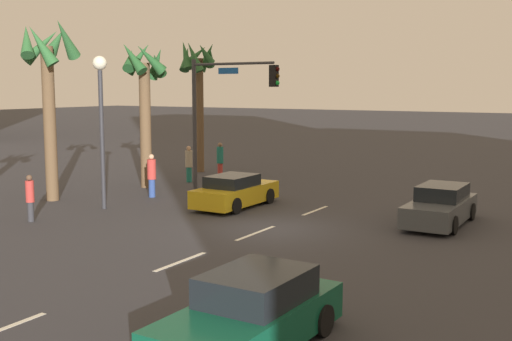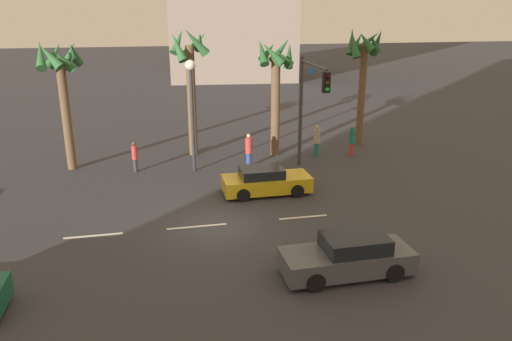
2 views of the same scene
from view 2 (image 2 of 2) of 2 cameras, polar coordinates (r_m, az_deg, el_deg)
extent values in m
plane|color=#333338|center=(20.90, -4.42, -6.29)|extent=(220.00, 220.00, 0.00)
cube|color=silver|center=(20.91, -18.33, -7.19)|extent=(2.29, 0.14, 0.01)
cube|color=silver|center=(20.81, -6.88, -6.47)|extent=(2.49, 0.14, 0.01)
cube|color=silver|center=(21.65, 5.48, -5.40)|extent=(2.17, 0.14, 0.01)
cube|color=gold|center=(24.12, 1.23, -1.49)|extent=(4.29, 1.77, 0.72)
cube|color=black|center=(23.88, 0.64, -0.20)|extent=(2.06, 1.55, 0.46)
cylinder|color=black|center=(25.27, 3.71, -1.09)|extent=(0.64, 0.22, 0.64)
cylinder|color=black|center=(23.79, 4.80, -2.36)|extent=(0.64, 0.22, 0.64)
cylinder|color=black|center=(24.69, -2.22, -1.53)|extent=(0.64, 0.22, 0.64)
cylinder|color=black|center=(23.17, -1.49, -2.87)|extent=(0.64, 0.22, 0.64)
cube|color=#474C51|center=(17.24, 10.44, -10.19)|extent=(4.48, 1.74, 0.73)
cube|color=black|center=(17.06, 11.40, -8.22)|extent=(2.16, 1.51, 0.52)
cylinder|color=black|center=(16.24, 6.91, -12.74)|extent=(0.64, 0.23, 0.64)
cylinder|color=black|center=(17.55, 5.15, -10.17)|extent=(0.64, 0.23, 0.64)
cylinder|color=black|center=(17.28, 15.76, -11.32)|extent=(0.64, 0.23, 0.64)
cylinder|color=black|center=(18.52, 13.43, -9.04)|extent=(0.64, 0.23, 0.64)
cylinder|color=#38383D|center=(28.16, 5.18, 6.76)|extent=(0.20, 0.20, 6.22)
cylinder|color=#38383D|center=(25.60, 6.66, 12.06)|extent=(0.32, 4.48, 0.12)
cube|color=black|center=(23.54, 8.14, 10.07)|extent=(0.33, 0.33, 0.95)
sphere|color=#360503|center=(23.33, 8.31, 10.72)|extent=(0.20, 0.20, 0.20)
sphere|color=#392605|center=(23.37, 8.28, 9.99)|extent=(0.20, 0.20, 0.20)
sphere|color=green|center=(23.42, 8.25, 9.27)|extent=(0.20, 0.20, 0.20)
cube|color=#1959B2|center=(25.85, 6.50, 11.41)|extent=(0.09, 1.10, 0.28)
cylinder|color=#2D2D33|center=(27.17, -7.36, 5.57)|extent=(0.18, 0.18, 5.57)
sphere|color=#F2EACC|center=(26.68, -7.63, 12.02)|extent=(0.56, 0.56, 0.56)
cylinder|color=#BF3833|center=(30.99, 11.00, 2.41)|extent=(0.38, 0.38, 0.81)
cylinder|color=#1E7266|center=(30.78, 11.10, 3.92)|extent=(0.51, 0.51, 0.88)
sphere|color=#8C664C|center=(30.65, 11.16, 4.93)|extent=(0.24, 0.24, 0.24)
cylinder|color=#2D478C|center=(28.32, -0.85, 1.26)|extent=(0.41, 0.41, 0.81)
cylinder|color=#BF3833|center=(28.08, -0.85, 2.92)|extent=(0.55, 0.55, 0.89)
sphere|color=tan|center=(27.94, -0.86, 4.04)|extent=(0.24, 0.24, 0.24)
cylinder|color=#333338|center=(28.21, -13.80, 0.57)|extent=(0.32, 0.32, 0.73)
cylinder|color=#BF3833|center=(28.00, -13.91, 2.05)|extent=(0.43, 0.43, 0.79)
sphere|color=brown|center=(27.87, -13.99, 3.04)|extent=(0.21, 0.21, 0.21)
cylinder|color=#1E7266|center=(30.73, 7.01, 2.46)|extent=(0.31, 0.31, 0.79)
cylinder|color=#B2A58C|center=(30.52, 7.07, 3.95)|extent=(0.42, 0.42, 0.86)
sphere|color=tan|center=(30.39, 7.11, 4.95)|extent=(0.23, 0.23, 0.23)
cylinder|color=brown|center=(29.23, -21.15, 5.99)|extent=(0.50, 0.50, 6.17)
cone|color=#2D6633|center=(28.59, -20.32, 12.58)|extent=(0.72, 1.62, 1.48)
cone|color=#2D6633|center=(29.42, -20.84, 12.37)|extent=(1.42, 1.16, 1.68)
cone|color=#2D6633|center=(29.49, -22.37, 12.25)|extent=(1.36, 1.09, 1.55)
cone|color=#2D6633|center=(28.82, -23.71, 12.17)|extent=(0.79, 1.71, 1.68)
cone|color=#2D6633|center=(28.16, -22.77, 12.12)|extent=(1.57, 1.13, 1.50)
cone|color=#2D6633|center=(28.21, -21.36, 11.77)|extent=(1.39, 1.12, 1.32)
cylinder|color=brown|center=(30.13, 2.26, 7.42)|extent=(0.54, 0.54, 6.06)
cone|color=#235628|center=(29.80, 3.86, 13.14)|extent=(0.75, 1.27, 1.64)
cone|color=#235628|center=(30.53, 2.84, 13.77)|extent=(1.58, 1.27, 1.73)
cone|color=#235628|center=(30.18, 1.40, 13.58)|extent=(1.46, 1.18, 1.32)
cone|color=#235628|center=(29.45, 0.72, 13.57)|extent=(0.65, 1.55, 1.67)
cone|color=#235628|center=(28.91, 1.92, 13.38)|extent=(1.65, 1.25, 1.54)
cone|color=#235628|center=(29.17, 3.12, 12.93)|extent=(1.51, 1.02, 1.31)
cylinder|color=brown|center=(30.32, -7.47, 7.89)|extent=(0.53, 0.53, 6.63)
cone|color=#2D6633|center=(29.99, -6.57, 14.64)|extent=(0.62, 1.23, 1.28)
cone|color=#2D6633|center=(30.78, -7.02, 14.39)|extent=(1.80, 1.32, 1.71)
cone|color=#2D6633|center=(30.34, -9.02, 14.56)|extent=(1.29, 1.42, 1.60)
cone|color=#2D6633|center=(29.35, -9.07, 13.96)|extent=(1.26, 1.45, 1.80)
cone|color=#2D6633|center=(29.03, -7.05, 14.65)|extent=(1.76, 1.02, 1.77)
cylinder|color=brown|center=(33.17, 12.13, 8.44)|extent=(0.46, 0.46, 6.54)
cone|color=#2D6633|center=(33.22, 13.87, 14.21)|extent=(0.66, 1.36, 1.78)
cone|color=#2D6633|center=(33.58, 12.91, 14.40)|extent=(1.58, 1.44, 1.50)
cone|color=#2D6633|center=(33.36, 11.57, 14.17)|extent=(1.39, 0.96, 1.60)
cone|color=#2D6633|center=(32.84, 11.02, 14.47)|extent=(1.04, 1.31, 1.77)
cone|color=#2D6633|center=(32.23, 11.31, 14.17)|extent=(0.88, 1.31, 1.83)
cone|color=#2D6633|center=(32.17, 12.63, 14.39)|extent=(1.31, 0.93, 1.33)
cone|color=#2D6633|center=(32.51, 13.53, 14.12)|extent=(1.35, 1.21, 1.30)
camera|label=1|loc=(18.79, -73.63, -6.66)|focal=44.88mm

